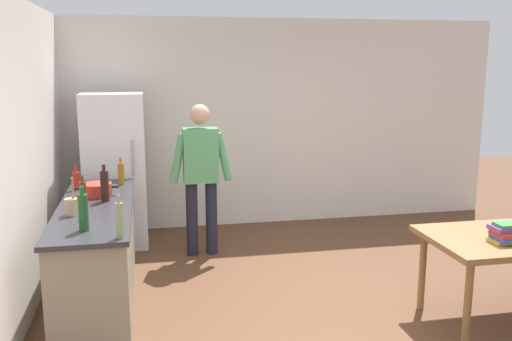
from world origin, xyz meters
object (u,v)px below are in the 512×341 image
at_px(utensil_jar, 72,206).
at_px(bottle_oil_amber, 121,173).
at_px(bottle_sauce_red, 76,180).
at_px(bottle_wine_dark, 105,186).
at_px(cooking_pot, 97,190).
at_px(bottle_vinegar_tall, 120,220).
at_px(book_stack, 508,233).
at_px(bottle_wine_green, 83,212).
at_px(bottle_beer_brown, 83,192).
at_px(dining_table, 512,244).
at_px(person, 201,170).
at_px(refrigerator, 115,170).

height_order(utensil_jar, bottle_oil_amber, utensil_jar).
distance_m(bottle_sauce_red, bottle_wine_dark, 0.61).
distance_m(cooking_pot, bottle_vinegar_tall, 1.38).
bearing_deg(bottle_vinegar_tall, book_stack, -4.82).
bearing_deg(bottle_vinegar_tall, bottle_wine_green, 139.06).
relative_size(utensil_jar, bottle_beer_brown, 1.23).
distance_m(utensil_jar, bottle_wine_dark, 0.49).
height_order(dining_table, bottle_wine_dark, bottle_wine_dark).
xyz_separation_m(person, bottle_wine_dark, (-0.97, -0.92, 0.07)).
distance_m(dining_table, bottle_beer_brown, 3.71).
xyz_separation_m(dining_table, cooking_pot, (-3.41, 1.46, 0.29)).
distance_m(refrigerator, bottle_wine_green, 2.36).
relative_size(cooking_pot, bottle_beer_brown, 1.54).
distance_m(bottle_sauce_red, bottle_vinegar_tall, 1.71).
distance_m(dining_table, bottle_vinegar_tall, 3.17).
bearing_deg(book_stack, bottle_sauce_red, 151.35).
bearing_deg(bottle_oil_amber, bottle_vinegar_tall, -88.22).
relative_size(refrigerator, bottle_sauce_red, 7.50).
bearing_deg(cooking_pot, book_stack, -26.29).
height_order(bottle_wine_green, bottle_sauce_red, bottle_wine_green).
bearing_deg(bottle_sauce_red, dining_table, -25.74).
xyz_separation_m(person, bottle_sauce_red, (-1.28, -0.40, 0.02)).
bearing_deg(bottle_wine_dark, bottle_wine_green, -96.41).
bearing_deg(bottle_sauce_red, bottle_wine_dark, -59.23).
relative_size(person, bottle_sauce_red, 7.08).
height_order(person, cooking_pot, person).
xyz_separation_m(bottle_sauce_red, bottle_wine_dark, (0.31, -0.52, 0.05)).
relative_size(refrigerator, bottle_oil_amber, 6.43).
height_order(bottle_beer_brown, bottle_sauce_red, bottle_beer_brown).
height_order(utensil_jar, bottle_sauce_red, utensil_jar).
relative_size(person, bottle_wine_green, 5.00).
relative_size(person, bottle_vinegar_tall, 5.31).
bearing_deg(bottle_beer_brown, person, 39.94).
relative_size(cooking_pot, bottle_sauce_red, 1.67).
distance_m(bottle_beer_brown, book_stack, 3.60).
bearing_deg(refrigerator, bottle_beer_brown, -97.71).
height_order(person, book_stack, person).
relative_size(utensil_jar, bottle_wine_dark, 0.94).
xyz_separation_m(refrigerator, bottle_wine_green, (-0.12, -2.36, 0.15)).
relative_size(refrigerator, dining_table, 1.29).
distance_m(refrigerator, book_stack, 4.24).
distance_m(cooking_pot, bottle_wine_dark, 0.26).
distance_m(bottle_wine_green, bottle_vinegar_tall, 0.37).
bearing_deg(utensil_jar, bottle_vinegar_tall, -59.27).
xyz_separation_m(person, bottle_wine_green, (-1.07, -1.80, 0.07)).
relative_size(dining_table, bottle_wine_green, 4.12).
distance_m(dining_table, utensil_jar, 3.66).
bearing_deg(cooking_pot, bottle_wine_green, -90.50).
distance_m(bottle_wine_dark, book_stack, 3.45).
height_order(dining_table, bottle_beer_brown, bottle_beer_brown).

